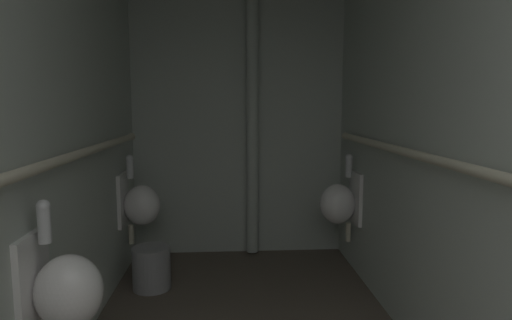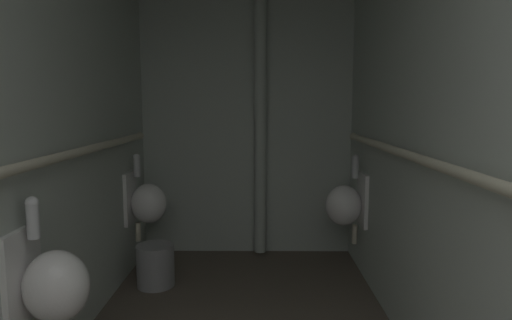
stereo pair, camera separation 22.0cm
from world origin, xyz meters
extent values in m
cube|color=#B5BFB5|center=(-1.02, 2.22, 1.29)|extent=(0.06, 4.55, 2.58)
cube|color=#B5BFB5|center=(1.02, 2.22, 1.29)|extent=(0.06, 4.55, 2.58)
cube|color=#B5BFB5|center=(0.00, 4.46, 1.29)|extent=(2.10, 0.06, 2.58)
ellipsoid|color=white|center=(-0.82, 2.21, 0.60)|extent=(0.30, 0.26, 0.34)
cube|color=white|center=(-0.98, 2.21, 0.65)|extent=(0.03, 0.30, 0.44)
cylinder|color=silver|center=(-0.91, 2.21, 0.91)|extent=(0.06, 0.06, 0.16)
sphere|color=silver|center=(-0.91, 2.21, 0.99)|extent=(0.06, 0.06, 0.06)
ellipsoid|color=white|center=(-0.82, 3.91, 0.60)|extent=(0.30, 0.26, 0.34)
cube|color=white|center=(-0.98, 3.91, 0.65)|extent=(0.03, 0.30, 0.44)
cylinder|color=silver|center=(-0.91, 3.91, 0.91)|extent=(0.06, 0.06, 0.16)
sphere|color=silver|center=(-0.91, 3.91, 0.99)|extent=(0.06, 0.06, 0.06)
cylinder|color=beige|center=(-0.92, 3.91, 0.35)|extent=(0.04, 0.04, 0.16)
ellipsoid|color=white|center=(0.82, 3.85, 0.60)|extent=(0.30, 0.26, 0.34)
cube|color=white|center=(0.98, 3.85, 0.65)|extent=(0.03, 0.30, 0.44)
cylinder|color=silver|center=(0.91, 3.85, 0.91)|extent=(0.06, 0.06, 0.16)
sphere|color=silver|center=(0.91, 3.85, 0.99)|extent=(0.06, 0.06, 0.06)
cylinder|color=beige|center=(0.92, 3.85, 0.35)|extent=(0.04, 0.04, 0.16)
cylinder|color=beige|center=(-0.93, 2.23, 1.16)|extent=(0.05, 3.77, 0.05)
sphere|color=beige|center=(-0.93, 4.11, 1.16)|extent=(0.06, 0.06, 0.06)
cylinder|color=beige|center=(0.93, 2.21, 1.16)|extent=(0.05, 3.69, 0.05)
sphere|color=beige|center=(0.93, 4.05, 1.16)|extent=(0.06, 0.06, 0.06)
cylinder|color=#B5BFB5|center=(0.13, 4.35, 1.29)|extent=(0.11, 0.11, 2.53)
cylinder|color=gray|center=(-0.71, 3.61, 0.17)|extent=(0.30, 0.30, 0.33)
camera|label=1|loc=(-0.10, 0.28, 1.44)|focal=30.68mm
camera|label=2|loc=(0.12, 0.28, 1.44)|focal=30.68mm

